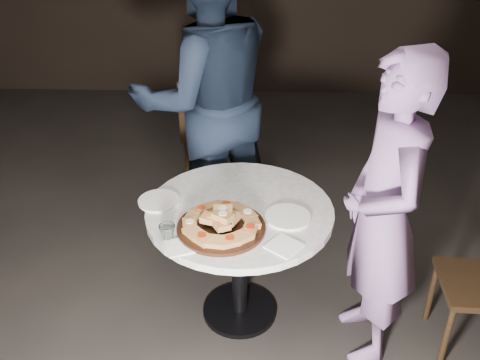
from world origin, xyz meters
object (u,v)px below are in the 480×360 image
at_px(diner_navy, 206,99).
at_px(water_glass, 167,232).
at_px(table, 240,229).
at_px(serving_board, 221,228).
at_px(diner_teal, 383,217).
at_px(focaccia_pile, 221,221).
at_px(chair_far, 213,127).

bearing_deg(diner_navy, water_glass, 63.26).
xyz_separation_m(table, serving_board, (-0.08, -0.18, 0.14)).
distance_m(table, serving_board, 0.24).
relative_size(table, diner_teal, 0.77).
bearing_deg(diner_navy, table, 84.48).
relative_size(water_glass, diner_teal, 0.05).
xyz_separation_m(focaccia_pile, water_glass, (-0.24, -0.07, -0.01)).
bearing_deg(focaccia_pile, table, 66.42).
xyz_separation_m(water_glass, diner_teal, (0.97, 0.07, 0.05)).
relative_size(chair_far, diner_navy, 0.47).
bearing_deg(water_glass, focaccia_pile, 17.46).
bearing_deg(serving_board, diner_navy, 98.55).
height_order(serving_board, water_glass, water_glass).
height_order(chair_far, diner_teal, diner_teal).
relative_size(table, diner_navy, 0.64).
xyz_separation_m(serving_board, water_glass, (-0.24, -0.08, 0.03)).
distance_m(focaccia_pile, chair_far, 1.52).
height_order(serving_board, diner_teal, diner_teal).
bearing_deg(chair_far, water_glass, 95.09).
xyz_separation_m(table, chair_far, (-0.24, 1.32, -0.05)).
height_order(focaccia_pile, chair_far, chair_far).
bearing_deg(table, diner_teal, -15.72).
height_order(table, focaccia_pile, focaccia_pile).
bearing_deg(table, focaccia_pile, -113.58).
bearing_deg(diner_navy, diner_teal, 110.71).
xyz_separation_m(chair_far, diner_teal, (0.89, -1.50, 0.27)).
xyz_separation_m(water_glass, chair_far, (0.08, 1.57, -0.22)).
bearing_deg(serving_board, water_glass, -162.36).
bearing_deg(table, serving_board, -113.90).
relative_size(table, water_glass, 15.96).
bearing_deg(diner_teal, focaccia_pile, -95.57).
height_order(table, diner_navy, diner_navy).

